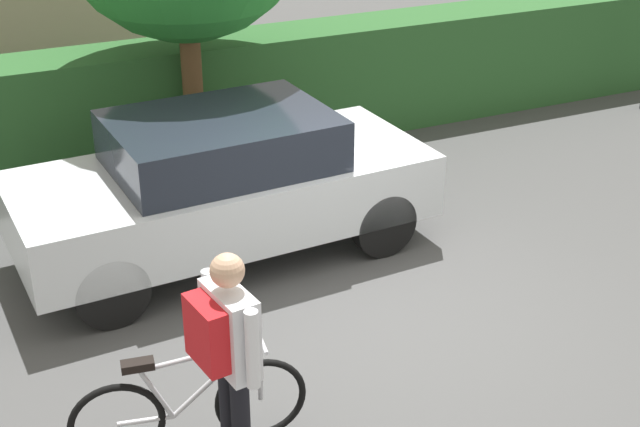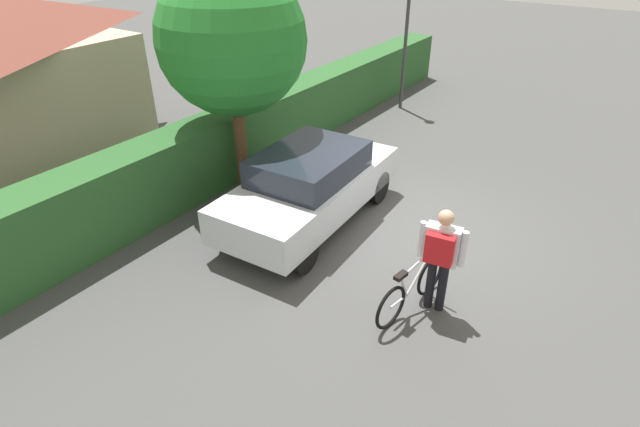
{
  "view_description": "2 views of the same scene",
  "coord_description": "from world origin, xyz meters",
  "px_view_note": "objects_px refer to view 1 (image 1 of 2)",
  "views": [
    {
      "loc": [
        -3.32,
        -5.8,
        4.32
      ],
      "look_at": [
        -0.24,
        0.76,
        0.75
      ],
      "focal_mm": 49.95,
      "sensor_mm": 36.0,
      "label": 1
    },
    {
      "loc": [
        -7.57,
        -3.07,
        5.07
      ],
      "look_at": [
        -1.73,
        0.89,
        0.89
      ],
      "focal_mm": 28.5,
      "sensor_mm": 36.0,
      "label": 2
    }
  ],
  "objects_px": {
    "bicycle": "(190,407)",
    "person_rider": "(227,345)",
    "parked_car_near": "(223,183)",
    "fire_hydrant": "(272,147)"
  },
  "relations": [
    {
      "from": "parked_car_near",
      "to": "bicycle",
      "type": "relative_size",
      "value": 2.48
    },
    {
      "from": "bicycle",
      "to": "fire_hydrant",
      "type": "relative_size",
      "value": 2.05
    },
    {
      "from": "parked_car_near",
      "to": "person_rider",
      "type": "relative_size",
      "value": 2.47
    },
    {
      "from": "bicycle",
      "to": "person_rider",
      "type": "relative_size",
      "value": 1.0
    },
    {
      "from": "person_rider",
      "to": "fire_hydrant",
      "type": "height_order",
      "value": "person_rider"
    },
    {
      "from": "parked_car_near",
      "to": "bicycle",
      "type": "distance_m",
      "value": 2.95
    },
    {
      "from": "parked_car_near",
      "to": "bicycle",
      "type": "xyz_separation_m",
      "value": [
        -1.21,
        -2.66,
        -0.4
      ]
    },
    {
      "from": "fire_hydrant",
      "to": "person_rider",
      "type": "bearing_deg",
      "value": -115.63
    },
    {
      "from": "bicycle",
      "to": "person_rider",
      "type": "distance_m",
      "value": 0.73
    },
    {
      "from": "bicycle",
      "to": "fire_hydrant",
      "type": "bearing_deg",
      "value": 60.75
    }
  ]
}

